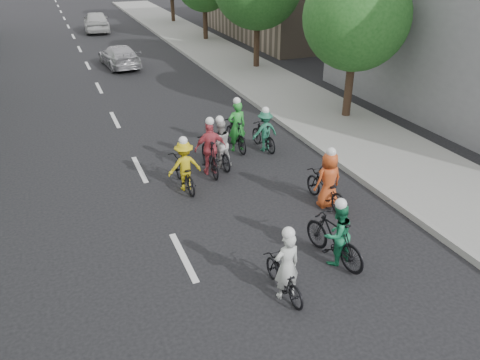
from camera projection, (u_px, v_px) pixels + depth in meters
ground at (183, 257)px, 10.80m from camera, size 120.00×120.00×0.00m
sidewalk_right at (290, 96)px, 21.69m from camera, size 4.00×80.00×0.15m
curb_right at (251, 101)px, 21.03m from camera, size 0.18×80.00×0.18m
tree_r_0 at (356, 17)px, 17.38m from camera, size 4.00×4.00×5.97m
cyclist_0 at (285, 273)px, 9.44m from camera, size 0.58×1.54×1.66m
cyclist_1 at (335, 237)px, 10.40m from camera, size 0.85×1.92×1.64m
cyclist_2 at (184, 170)px, 13.53m from camera, size 0.98×1.82×1.65m
cyclist_3 at (210, 152)px, 14.42m from camera, size 1.02×1.93×1.85m
cyclist_4 at (327, 185)px, 12.66m from camera, size 0.81×1.82×1.74m
cyclist_5 at (236, 132)px, 16.05m from camera, size 0.64×1.79×1.90m
cyclist_6 at (220, 148)px, 14.93m from camera, size 0.77×1.80×1.70m
cyclist_7 at (264, 133)px, 16.07m from camera, size 0.96×1.62×1.57m
follow_car_lead at (119, 56)px, 26.75m from camera, size 2.08×4.34×1.22m
follow_car_trail at (96, 21)px, 37.03m from camera, size 2.20×4.76×1.58m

